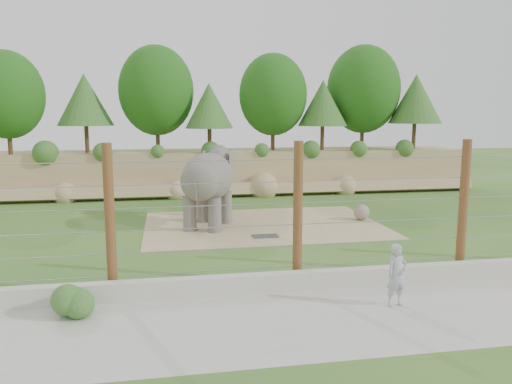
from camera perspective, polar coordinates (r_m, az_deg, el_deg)
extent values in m
plane|color=#336123|center=(18.50, 1.10, -5.85)|extent=(90.00, 90.00, 0.00)
cube|color=tan|center=(30.94, -3.62, 2.47)|extent=(30.00, 4.00, 2.50)
cube|color=tan|center=(28.79, -3.07, 0.19)|extent=(30.00, 1.37, 1.07)
cylinder|color=#3F2B19|center=(30.77, -26.33, 5.50)|extent=(0.24, 0.24, 1.75)
sphere|color=#174F11|center=(30.75, -26.64, 9.92)|extent=(4.00, 4.00, 4.00)
cylinder|color=#3F2B19|center=(30.41, -18.77, 5.76)|extent=(0.24, 0.24, 1.58)
sphere|color=#174F11|center=(30.38, -18.97, 9.78)|extent=(3.60, 3.60, 3.60)
cylinder|color=#3F2B19|center=(30.57, -11.17, 6.40)|extent=(0.24, 0.24, 1.92)
sphere|color=#174F11|center=(30.58, -11.32, 11.30)|extent=(4.40, 4.40, 4.40)
cylinder|color=#3F2B19|center=(29.49, -5.32, 5.93)|extent=(0.24, 0.24, 1.40)
sphere|color=#174F11|center=(29.45, -5.38, 9.63)|extent=(3.20, 3.20, 3.20)
cylinder|color=#3F2B19|center=(31.06, 1.93, 6.50)|extent=(0.24, 0.24, 1.82)
sphere|color=#174F11|center=(31.06, 1.95, 11.06)|extent=(4.16, 4.16, 4.16)
cylinder|color=#3F2B19|center=(31.26, 7.57, 6.16)|extent=(0.24, 0.24, 1.50)
sphere|color=#174F11|center=(31.23, 7.65, 9.90)|extent=(3.44, 3.44, 3.44)
cylinder|color=#3F2B19|center=(33.22, 12.02, 6.65)|extent=(0.24, 0.24, 2.03)
sphere|color=#174F11|center=(33.23, 12.18, 11.40)|extent=(4.64, 4.64, 4.64)
cylinder|color=#3F2B19|center=(33.40, 17.59, 6.11)|extent=(0.24, 0.24, 1.64)
sphere|color=#174F11|center=(33.38, 17.78, 9.94)|extent=(3.76, 3.76, 3.76)
cube|color=tan|center=(21.46, 0.84, -3.75)|extent=(10.00, 7.00, 0.02)
cube|color=#262628|center=(19.38, 1.06, -5.06)|extent=(1.00, 0.60, 0.03)
sphere|color=gray|center=(22.79, 11.97, -2.27)|extent=(0.70, 0.70, 0.70)
cube|color=#B5B4A7|center=(13.77, 5.25, -10.05)|extent=(26.00, 0.35, 0.50)
cube|color=#B5B4A7|center=(12.07, 7.83, -14.14)|extent=(26.00, 4.00, 0.01)
cylinder|color=brown|center=(13.41, -16.35, -3.14)|extent=(0.26, 0.26, 4.00)
cylinder|color=brown|center=(13.78, 4.80, -2.48)|extent=(0.26, 0.26, 4.00)
cylinder|color=brown|center=(15.81, 22.59, -1.67)|extent=(0.26, 0.26, 4.00)
cylinder|color=gray|center=(14.15, 4.72, -8.45)|extent=(20.00, 0.02, 0.02)
cylinder|color=gray|center=(13.99, 4.75, -6.10)|extent=(20.00, 0.02, 0.02)
cylinder|color=gray|center=(13.84, 4.78, -3.70)|extent=(20.00, 0.02, 0.02)
cylinder|color=gray|center=(13.72, 4.82, -1.26)|extent=(20.00, 0.02, 0.02)
cylinder|color=gray|center=(13.63, 4.85, 1.23)|extent=(20.00, 0.02, 0.02)
cylinder|color=gray|center=(13.56, 4.88, 3.74)|extent=(20.00, 0.02, 0.02)
sphere|color=#2E5B23|center=(12.71, -19.92, -11.55)|extent=(0.76, 0.76, 0.76)
imported|color=#A2A5AB|center=(12.87, 15.80, -9.16)|extent=(0.64, 0.49, 1.57)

